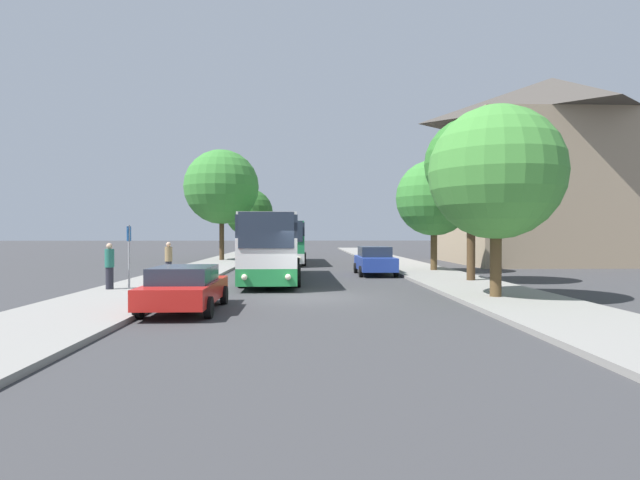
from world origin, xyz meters
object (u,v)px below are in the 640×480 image
Objects in this scene: pedestrian_waiting_near at (110,266)px; tree_left_near at (249,213)px; bus_stop_sign at (129,249)px; bus_front at (273,246)px; bus_middle at (288,241)px; parked_car_right_near at (375,260)px; tree_right_near at (496,173)px; tree_right_far at (471,164)px; pedestrian_waiting_far at (169,260)px; tree_left_far at (222,187)px; tree_right_mid at (434,198)px; parked_car_left_curb at (185,287)px.

pedestrian_waiting_near is 33.80m from tree_left_near.
pedestrian_waiting_near is (-0.71, -0.19, -0.66)m from bus_stop_sign.
bus_stop_sign is 33.51m from tree_left_near.
bus_front is at bearing 41.94° from bus_stop_sign.
parked_car_right_near is (5.37, -11.71, -0.92)m from bus_middle.
tree_right_near is 6.43m from tree_right_far.
bus_middle reaches higher than pedestrian_waiting_far.
bus_front reaches higher than parked_car_right_near.
bus_stop_sign is 0.99m from pedestrian_waiting_near.
tree_right_near is at bearing -12.13° from bus_stop_sign.
tree_left_far is (0.83, 22.32, 5.24)m from pedestrian_waiting_near.
bus_middle is 7.66m from tree_left_far.
tree_left_far is 1.20× the size of tree_right_far.
bus_front is 10.55m from tree_right_far.
bus_stop_sign is 0.28× the size of tree_left_far.
pedestrian_waiting_near is 19.09m from tree_right_mid.
parked_car_right_near is 5.69m from tree_right_mid.
tree_right_far reaches higher than tree_right_mid.
bus_front reaches higher than pedestrian_waiting_near.
bus_middle is at bearing 111.27° from pedestrian_waiting_near.
pedestrian_waiting_far reaches higher than parked_car_right_near.
pedestrian_waiting_near is at bearing 153.03° from pedestrian_waiting_far.
bus_front is at bearing -81.35° from tree_left_near.
parked_car_left_curb is 0.59× the size of tree_right_far.
parked_car_right_near is 11.42m from pedestrian_waiting_far.
tree_right_mid is (13.89, -23.46, -0.06)m from tree_left_near.
bus_middle is at bearing -32.16° from pedestrian_waiting_far.
bus_front is 28.86m from tree_left_near.
tree_right_mid is 6.79m from tree_right_far.
parked_car_left_curb is at bearing -127.92° from tree_right_mid.
tree_right_near is at bearing 103.96° from parked_car_right_near.
tree_right_near is at bearing 10.73° from parked_car_left_curb.
bus_stop_sign is (-5.82, -19.83, -0.01)m from bus_middle.
parked_car_right_near is 0.69× the size of tree_right_mid.
bus_stop_sign is 1.42× the size of pedestrian_waiting_far.
bus_middle is 20.66m from bus_stop_sign.
pedestrian_waiting_near is at bearing -92.14° from tree_left_far.
parked_car_left_curb is 2.52× the size of pedestrian_waiting_far.
parked_car_right_near is 1.80× the size of bus_stop_sign.
parked_car_left_curb is 6.21m from bus_stop_sign.
bus_front is 1.47× the size of tree_right_far.
tree_right_far reaches higher than pedestrian_waiting_far.
bus_front is 11.14m from tree_right_mid.
tree_left_far is 1.38× the size of tree_right_mid.
tree_right_mid reaches higher than pedestrian_waiting_near.
tree_right_near is at bearing -44.36° from bus_front.
tree_right_mid reaches higher than parked_car_left_curb.
tree_right_near is at bearing -61.20° from tree_left_far.
tree_right_far reaches higher than parked_car_left_curb.
tree_left_near is (1.92, 33.55, 3.54)m from pedestrian_waiting_near.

